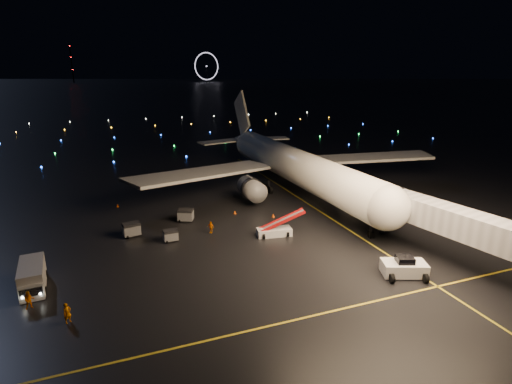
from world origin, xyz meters
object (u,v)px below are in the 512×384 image
airliner (286,144)px  crew_c (211,227)px  baggage_cart_1 (171,236)px  belt_loader (274,224)px  crew_b (29,300)px  crew_a (67,313)px  pushback_tug (404,266)px  service_truck (32,276)px  baggage_cart_0 (186,215)px  baggage_cart_2 (131,230)px

airliner → crew_c: (-18.52, -16.19, -7.45)m
airliner → baggage_cart_1: 30.38m
belt_loader → crew_b: size_ratio=3.81×
airliner → crew_a: 47.65m
belt_loader → crew_c: (-7.65, 3.81, -0.79)m
pushback_tug → belt_loader: 17.17m
baggage_cart_1 → crew_b: bearing=-147.1°
airliner → crew_b: size_ratio=33.30×
pushback_tug → service_truck: 38.35m
baggage_cart_0 → baggage_cart_2: (-7.77, -2.92, 0.01)m
pushback_tug → baggage_cart_2: 33.94m
pushback_tug → belt_loader: size_ratio=0.68×
crew_a → crew_c: size_ratio=1.13×
crew_a → baggage_cart_1: 18.13m
airliner → baggage_cart_1: airliner is taller
crew_c → baggage_cart_2: size_ratio=0.77×
belt_loader → crew_c: size_ratio=4.03×
pushback_tug → crew_b: pushback_tug is taller
belt_loader → baggage_cart_0: bearing=145.4°
airliner → baggage_cart_1: (-24.03, -17.00, -7.52)m
belt_loader → crew_a: size_ratio=3.55×
pushback_tug → crew_c: size_ratio=2.75×
belt_loader → crew_c: 8.58m
airliner → baggage_cart_2: (-28.59, -13.51, -7.36)m
crew_b → crew_c: size_ratio=1.06×
pushback_tug → belt_loader: belt_loader is taller
baggage_cart_2 → crew_a: bearing=-120.8°
airliner → baggage_cart_2: 32.47m
baggage_cart_1 → crew_c: bearing=5.0°
crew_c → belt_loader: bearing=18.9°
belt_loader → crew_c: belt_loader is taller
crew_b → baggage_cart_2: size_ratio=0.82×
baggage_cart_1 → airliner: bearing=31.9°
belt_loader → crew_c: bearing=162.3°
airliner → belt_loader: bearing=-119.9°
airliner → crew_b: airliner is taller
pushback_tug → baggage_cart_1: size_ratio=2.58×
crew_a → baggage_cart_1: size_ratio=1.06×
pushback_tug → baggage_cart_0: pushback_tug is taller
airliner → crew_a: airliner is taller
service_truck → crew_b: (0.23, -4.10, -0.43)m
crew_a → baggage_cart_0: (14.36, 20.70, -0.04)m
belt_loader → service_truck: 28.19m
crew_c → baggage_cart_0: 6.05m
belt_loader → crew_b: 28.79m
pushback_tug → crew_c: (-16.38, 18.59, -0.26)m
pushback_tug → baggage_cart_0: 30.56m
belt_loader → service_truck: belt_loader is taller
baggage_cart_2 → belt_loader: bearing=-30.6°
baggage_cart_0 → baggage_cart_1: (-3.21, -6.41, -0.14)m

